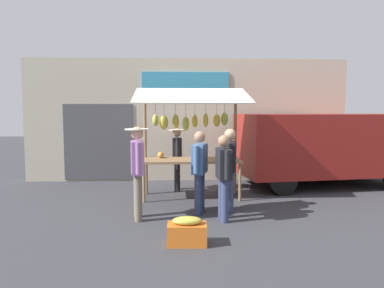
# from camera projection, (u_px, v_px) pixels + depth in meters

# --- Properties ---
(ground_plane) EXTENTS (40.00, 40.00, 0.00)m
(ground_plane) POSITION_uv_depth(u_px,v_px,m) (191.00, 197.00, 8.37)
(ground_plane) COLOR #38383D
(street_backdrop) EXTENTS (9.00, 0.30, 3.40)m
(street_backdrop) POSITION_uv_depth(u_px,v_px,m) (186.00, 120.00, 10.39)
(street_backdrop) COLOR #B2A893
(street_backdrop) RESTS_ON ground
(market_stall) EXTENTS (2.50, 1.46, 2.50)m
(market_stall) POSITION_uv_depth(u_px,v_px,m) (191.00, 129.00, 8.29)
(market_stall) COLOR olive
(market_stall) RESTS_ON ground
(vendor_with_sunhat) EXTENTS (0.40, 0.67, 1.54)m
(vendor_with_sunhat) POSITION_uv_depth(u_px,v_px,m) (177.00, 154.00, 9.02)
(vendor_with_sunhat) COLOR #232328
(vendor_with_sunhat) RESTS_ON ground
(shopper_in_grey_tee) EXTENTS (0.32, 0.68, 1.62)m
(shopper_in_grey_tee) POSITION_uv_depth(u_px,v_px,m) (230.00, 164.00, 7.15)
(shopper_in_grey_tee) COLOR navy
(shopper_in_grey_tee) RESTS_ON ground
(shopper_with_ponytail) EXTENTS (0.44, 0.71, 1.69)m
(shopper_with_ponytail) POSITION_uv_depth(u_px,v_px,m) (137.00, 165.00, 6.62)
(shopper_with_ponytail) COLOR #726656
(shopper_with_ponytail) RESTS_ON ground
(shopper_with_shopping_bag) EXTENTS (0.35, 0.66, 1.58)m
(shopper_with_shopping_bag) POSITION_uv_depth(u_px,v_px,m) (200.00, 167.00, 7.01)
(shopper_with_shopping_bag) COLOR navy
(shopper_with_shopping_bag) RESTS_ON ground
(shopper_in_striped_shirt) EXTENTS (0.25, 0.67, 1.54)m
(shopper_in_striped_shirt) POSITION_uv_depth(u_px,v_px,m) (224.00, 172.00, 6.55)
(shopper_in_striped_shirt) COLOR navy
(shopper_in_striped_shirt) RESTS_ON ground
(parked_van) EXTENTS (4.60, 2.38, 1.88)m
(parked_van) POSITION_uv_depth(u_px,v_px,m) (319.00, 143.00, 9.54)
(parked_van) COLOR maroon
(parked_van) RESTS_ON ground
(produce_crate_near) EXTENTS (0.59, 0.37, 0.42)m
(produce_crate_near) POSITION_uv_depth(u_px,v_px,m) (187.00, 232.00, 5.43)
(produce_crate_near) COLOR #D1661E
(produce_crate_near) RESTS_ON ground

